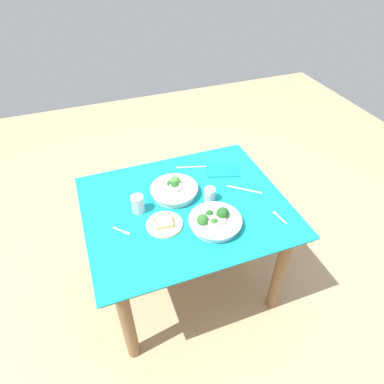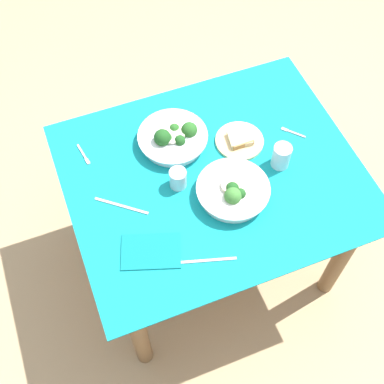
{
  "view_description": "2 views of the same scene",
  "coord_description": "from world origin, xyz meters",
  "px_view_note": "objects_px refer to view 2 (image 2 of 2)",
  "views": [
    {
      "loc": [
        0.45,
        1.32,
        1.99
      ],
      "look_at": [
        -0.07,
        -0.08,
        0.72
      ],
      "focal_mm": 31.43,
      "sensor_mm": 36.0,
      "label": 1
    },
    {
      "loc": [
        -0.48,
        -1.0,
        2.35
      ],
      "look_at": [
        -0.11,
        -0.05,
        0.72
      ],
      "focal_mm": 48.01,
      "sensor_mm": 36.0,
      "label": 2
    }
  ],
  "objects_px": {
    "table_knife_right": "(206,261)",
    "napkin_folded_upper": "(151,251)",
    "broccoli_bowl_near": "(233,191)",
    "bread_side_plate": "(240,141)",
    "water_glass_center": "(178,179)",
    "table_knife_left": "(121,206)",
    "water_glass_side": "(281,156)",
    "broccoli_bowl_far": "(173,138)",
    "fork_by_near_bowl": "(292,132)",
    "fork_by_far_bowl": "(84,155)"
  },
  "relations": [
    {
      "from": "water_glass_center",
      "to": "napkin_folded_upper",
      "type": "bearing_deg",
      "value": -129.44
    },
    {
      "from": "table_knife_right",
      "to": "napkin_folded_upper",
      "type": "distance_m",
      "value": 0.2
    },
    {
      "from": "water_glass_center",
      "to": "water_glass_side",
      "type": "bearing_deg",
      "value": -7.53
    },
    {
      "from": "fork_by_near_bowl",
      "to": "table_knife_right",
      "type": "xyz_separation_m",
      "value": [
        -0.54,
        -0.4,
        -0.0
      ]
    },
    {
      "from": "broccoli_bowl_far",
      "to": "bread_side_plate",
      "type": "height_order",
      "value": "broccoli_bowl_far"
    },
    {
      "from": "table_knife_left",
      "to": "table_knife_right",
      "type": "relative_size",
      "value": 0.99
    },
    {
      "from": "broccoli_bowl_near",
      "to": "fork_by_near_bowl",
      "type": "xyz_separation_m",
      "value": [
        0.35,
        0.19,
        -0.03
      ]
    },
    {
      "from": "fork_by_near_bowl",
      "to": "table_knife_left",
      "type": "distance_m",
      "value": 0.75
    },
    {
      "from": "broccoli_bowl_far",
      "to": "table_knife_right",
      "type": "relative_size",
      "value": 1.31
    },
    {
      "from": "broccoli_bowl_far",
      "to": "bread_side_plate",
      "type": "distance_m",
      "value": 0.27
    },
    {
      "from": "broccoli_bowl_near",
      "to": "water_glass_center",
      "type": "relative_size",
      "value": 3.33
    },
    {
      "from": "water_glass_side",
      "to": "table_knife_left",
      "type": "relative_size",
      "value": 0.48
    },
    {
      "from": "water_glass_center",
      "to": "napkin_folded_upper",
      "type": "distance_m",
      "value": 0.3
    },
    {
      "from": "fork_by_far_bowl",
      "to": "table_knife_right",
      "type": "height_order",
      "value": "same"
    },
    {
      "from": "water_glass_side",
      "to": "broccoli_bowl_far",
      "type": "bearing_deg",
      "value": 144.76
    },
    {
      "from": "water_glass_center",
      "to": "napkin_folded_upper",
      "type": "xyz_separation_m",
      "value": [
        -0.19,
        -0.23,
        -0.04
      ]
    },
    {
      "from": "broccoli_bowl_near",
      "to": "broccoli_bowl_far",
      "type": "bearing_deg",
      "value": 110.89
    },
    {
      "from": "fork_by_near_bowl",
      "to": "table_knife_right",
      "type": "bearing_deg",
      "value": 84.37
    },
    {
      "from": "bread_side_plate",
      "to": "fork_by_near_bowl",
      "type": "relative_size",
      "value": 2.3
    },
    {
      "from": "broccoli_bowl_near",
      "to": "napkin_folded_upper",
      "type": "relative_size",
      "value": 1.32
    },
    {
      "from": "broccoli_bowl_far",
      "to": "fork_by_far_bowl",
      "type": "xyz_separation_m",
      "value": [
        -0.35,
        0.07,
        -0.03
      ]
    },
    {
      "from": "broccoli_bowl_near",
      "to": "fork_by_far_bowl",
      "type": "height_order",
      "value": "broccoli_bowl_near"
    },
    {
      "from": "broccoli_bowl_near",
      "to": "water_glass_side",
      "type": "relative_size",
      "value": 2.68
    },
    {
      "from": "table_knife_left",
      "to": "napkin_folded_upper",
      "type": "bearing_deg",
      "value": -39.99
    },
    {
      "from": "napkin_folded_upper",
      "to": "table_knife_right",
      "type": "bearing_deg",
      "value": -31.5
    },
    {
      "from": "water_glass_center",
      "to": "table_knife_right",
      "type": "height_order",
      "value": "water_glass_center"
    },
    {
      "from": "bread_side_plate",
      "to": "table_knife_left",
      "type": "bearing_deg",
      "value": -167.8
    },
    {
      "from": "broccoli_bowl_far",
      "to": "water_glass_center",
      "type": "relative_size",
      "value": 3.38
    },
    {
      "from": "fork_by_near_bowl",
      "to": "table_knife_right",
      "type": "distance_m",
      "value": 0.67
    },
    {
      "from": "fork_by_near_bowl",
      "to": "napkin_folded_upper",
      "type": "bearing_deg",
      "value": 70.61
    },
    {
      "from": "fork_by_far_bowl",
      "to": "table_knife_left",
      "type": "height_order",
      "value": "same"
    },
    {
      "from": "water_glass_center",
      "to": "napkin_folded_upper",
      "type": "relative_size",
      "value": 0.4
    },
    {
      "from": "bread_side_plate",
      "to": "water_glass_side",
      "type": "relative_size",
      "value": 1.89
    },
    {
      "from": "bread_side_plate",
      "to": "table_knife_left",
      "type": "distance_m",
      "value": 0.54
    },
    {
      "from": "broccoli_bowl_near",
      "to": "water_glass_side",
      "type": "xyz_separation_m",
      "value": [
        0.23,
        0.07,
        0.02
      ]
    },
    {
      "from": "water_glass_side",
      "to": "table_knife_right",
      "type": "distance_m",
      "value": 0.51
    },
    {
      "from": "water_glass_center",
      "to": "fork_by_near_bowl",
      "type": "relative_size",
      "value": 0.98
    },
    {
      "from": "table_knife_left",
      "to": "fork_by_near_bowl",
      "type": "bearing_deg",
      "value": 45.3
    },
    {
      "from": "broccoli_bowl_near",
      "to": "table_knife_left",
      "type": "bearing_deg",
      "value": 164.98
    },
    {
      "from": "water_glass_side",
      "to": "fork_by_far_bowl",
      "type": "relative_size",
      "value": 0.93
    },
    {
      "from": "broccoli_bowl_near",
      "to": "fork_by_near_bowl",
      "type": "distance_m",
      "value": 0.4
    },
    {
      "from": "bread_side_plate",
      "to": "fork_by_near_bowl",
      "type": "bearing_deg",
      "value": -8.67
    },
    {
      "from": "bread_side_plate",
      "to": "table_knife_right",
      "type": "distance_m",
      "value": 0.54
    },
    {
      "from": "broccoli_bowl_far",
      "to": "napkin_folded_upper",
      "type": "xyz_separation_m",
      "value": [
        -0.24,
        -0.42,
        -0.03
      ]
    },
    {
      "from": "broccoli_bowl_near",
      "to": "napkin_folded_upper",
      "type": "xyz_separation_m",
      "value": [
        -0.36,
        -0.11,
        -0.03
      ]
    },
    {
      "from": "broccoli_bowl_near",
      "to": "bread_side_plate",
      "type": "height_order",
      "value": "broccoli_bowl_near"
    },
    {
      "from": "fork_by_far_bowl",
      "to": "fork_by_near_bowl",
      "type": "relative_size",
      "value": 1.3
    },
    {
      "from": "broccoli_bowl_far",
      "to": "broccoli_bowl_near",
      "type": "height_order",
      "value": "broccoli_bowl_far"
    },
    {
      "from": "table_knife_left",
      "to": "broccoli_bowl_far",
      "type": "bearing_deg",
      "value": 75.62
    },
    {
      "from": "bread_side_plate",
      "to": "water_glass_center",
      "type": "height_order",
      "value": "water_glass_center"
    }
  ]
}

